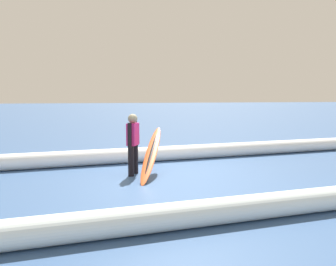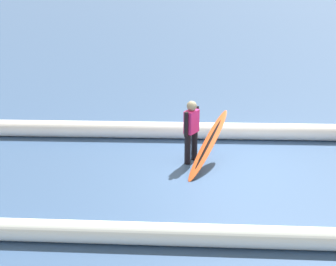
{
  "view_description": "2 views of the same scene",
  "coord_description": "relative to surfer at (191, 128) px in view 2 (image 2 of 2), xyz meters",
  "views": [
    {
      "loc": [
        1.97,
        7.28,
        1.8
      ],
      "look_at": [
        0.35,
        1.33,
        1.12
      ],
      "focal_mm": 35.11,
      "sensor_mm": 36.0,
      "label": 1
    },
    {
      "loc": [
        0.34,
        10.25,
        4.73
      ],
      "look_at": [
        1.22,
        0.62,
        0.97
      ],
      "focal_mm": 54.53,
      "sensor_mm": 36.0,
      "label": 2
    }
  ],
  "objects": [
    {
      "name": "surfboard",
      "position": [
        -0.38,
        0.21,
        -0.28
      ],
      "size": [
        0.99,
        1.76,
        1.06
      ],
      "color": "#E55926",
      "rests_on": "ground_plane"
    },
    {
      "name": "surfer",
      "position": [
        0.0,
        0.0,
        0.0
      ],
      "size": [
        0.34,
        0.55,
        1.42
      ],
      "rotation": [
        0.0,
        0.0,
        1.06
      ],
      "color": "black",
      "rests_on": "ground_plane"
    },
    {
      "name": "wave_crest_foreground",
      "position": [
        0.74,
        -1.36,
        -0.59
      ],
      "size": [
        18.91,
        1.42,
        0.41
      ],
      "primitive_type": "cylinder",
      "rotation": [
        0.0,
        1.57,
        0.05
      ],
      "color": "white",
      "rests_on": "ground_plane"
    },
    {
      "name": "wave_crest_midground",
      "position": [
        2.05,
        3.38,
        -0.61
      ],
      "size": [
        20.69,
        1.14,
        0.38
      ],
      "primitive_type": "cylinder",
      "rotation": [
        0.0,
        1.57,
        0.04
      ],
      "color": "white",
      "rests_on": "ground_plane"
    },
    {
      "name": "ground_plane",
      "position": [
        -0.78,
        0.16,
        -0.79
      ],
      "size": [
        184.63,
        184.63,
        0.0
      ],
      "primitive_type": "plane",
      "color": "#355482"
    }
  ]
}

